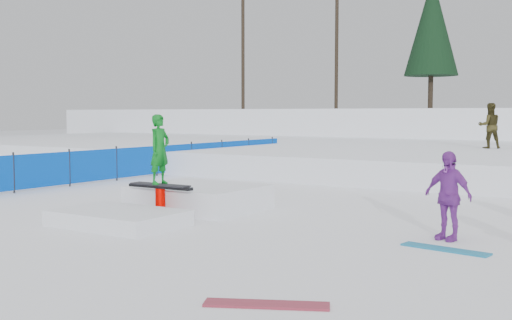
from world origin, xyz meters
The scene contains 9 objects.
ground centered at (0.00, 0.00, 0.00)m, with size 120.00×120.00×0.00m, color white.
snow_berm centered at (0.00, 30.00, 1.20)m, with size 60.00×14.00×2.40m, color white.
snow_midrise centered at (0.00, 16.00, 0.40)m, with size 50.00×18.00×0.80m, color white.
safety_fence centered at (-6.50, 6.60, 0.55)m, with size 0.05×16.00×1.10m.
walker_olive centered at (2.47, 15.35, 1.66)m, with size 0.84×0.65×1.73m, color #302B11.
spectator_purple centered at (5.11, 0.80, 0.75)m, with size 0.88×0.37×1.51m, color purple.
loose_board_red centered at (4.50, -4.00, 0.01)m, with size 1.40×0.28×0.03m, color maroon.
loose_board_teal centered at (5.32, -0.03, 0.01)m, with size 1.40×0.28×0.03m, color teal.
jib_rail_feature centered at (-0.54, 0.56, 0.30)m, with size 2.60×4.40×2.11m.
Camera 1 is at (8.18, -9.93, 2.13)m, focal length 45.00 mm.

